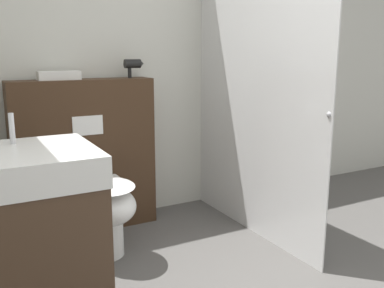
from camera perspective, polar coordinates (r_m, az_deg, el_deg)
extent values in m
cube|color=silver|center=(3.58, -7.42, 10.40)|extent=(8.00, 0.06, 2.50)
cube|color=#3D2819|center=(3.35, -14.06, -1.59)|extent=(1.05, 0.24, 1.16)
cube|color=white|center=(3.18, -13.72, 2.41)|extent=(0.22, 0.01, 0.14)
cube|color=silver|center=(3.17, 8.23, 6.32)|extent=(0.01, 1.54, 2.07)
sphere|color=#B2B2B7|center=(2.62, 17.89, 3.77)|extent=(0.04, 0.04, 0.04)
cylinder|color=white|center=(2.99, -11.51, -11.20)|extent=(0.24, 0.24, 0.36)
ellipsoid|color=white|center=(2.85, -11.22, -8.04)|extent=(0.36, 0.45, 0.24)
ellipsoid|color=white|center=(2.81, -11.33, -5.52)|extent=(0.36, 0.44, 0.02)
cube|color=white|center=(3.07, -12.68, -5.76)|extent=(0.32, 0.11, 0.14)
cube|color=#473323|center=(2.11, -21.04, -15.34)|extent=(0.62, 0.56, 0.82)
cube|color=white|center=(1.94, -22.09, -2.75)|extent=(0.63, 0.57, 0.13)
cylinder|color=silver|center=(2.06, -22.89, 1.91)|extent=(0.02, 0.02, 0.14)
cylinder|color=black|center=(3.37, -7.95, 10.57)|extent=(0.12, 0.07, 0.07)
cone|color=black|center=(3.40, -6.71, 10.61)|extent=(0.03, 0.06, 0.06)
cylinder|color=black|center=(3.36, -8.32, 9.57)|extent=(0.03, 0.03, 0.10)
cube|color=white|center=(3.24, -17.33, 8.71)|extent=(0.29, 0.13, 0.06)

